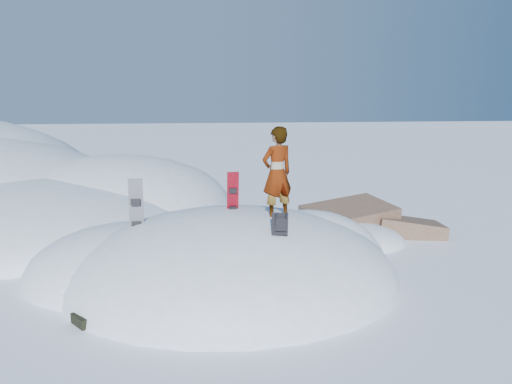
{
  "coord_description": "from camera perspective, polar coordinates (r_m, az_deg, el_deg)",
  "views": [
    {
      "loc": [
        -0.74,
        -9.97,
        3.85
      ],
      "look_at": [
        0.54,
        0.3,
        1.83
      ],
      "focal_mm": 35.0,
      "sensor_mm": 36.0,
      "label": 1
    }
  ],
  "objects": [
    {
      "name": "snowboard_dark",
      "position": [
        10.53,
        -13.51,
        -2.63
      ],
      "size": [
        0.29,
        0.17,
        1.56
      ],
      "rotation": [
        0.0,
        0.0,
        -0.01
      ],
      "color": "black",
      "rests_on": "snow_mound"
    },
    {
      "name": "ground",
      "position": [
        10.71,
        -2.72,
        -10.05
      ],
      "size": [
        120.0,
        120.0,
        0.0
      ],
      "primitive_type": "plane",
      "color": "white",
      "rests_on": "ground"
    },
    {
      "name": "rock_outcrop",
      "position": [
        14.25,
        11.44,
        -4.81
      ],
      "size": [
        4.68,
        4.41,
        1.68
      ],
      "color": "brown",
      "rests_on": "ground"
    },
    {
      "name": "person",
      "position": [
        9.97,
        2.43,
        2.12
      ],
      "size": [
        0.81,
        0.7,
        1.88
      ],
      "primitive_type": "imported",
      "rotation": [
        0.0,
        0.0,
        3.57
      ],
      "color": "slate",
      "rests_on": "snow_mound"
    },
    {
      "name": "snow_mound",
      "position": [
        10.92,
        -3.73,
        -9.63
      ],
      "size": [
        8.0,
        6.0,
        3.0
      ],
      "color": "white",
      "rests_on": "ground"
    },
    {
      "name": "backpack",
      "position": [
        9.22,
        2.78,
        -3.68
      ],
      "size": [
        0.35,
        0.4,
        0.49
      ],
      "rotation": [
        0.0,
        0.0,
        -0.2
      ],
      "color": "black",
      "rests_on": "snow_mound"
    },
    {
      "name": "gear_pile",
      "position": [
        9.31,
        -17.73,
        -13.21
      ],
      "size": [
        0.85,
        0.73,
        0.22
      ],
      "rotation": [
        0.0,
        0.0,
        0.64
      ],
      "color": "black",
      "rests_on": "ground"
    },
    {
      "name": "snowboard_red",
      "position": [
        10.52,
        -2.67,
        -1.1
      ],
      "size": [
        0.26,
        0.21,
        1.32
      ],
      "rotation": [
        0.0,
        0.0,
        0.09
      ],
      "color": "red",
      "rests_on": "snow_mound"
    }
  ]
}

